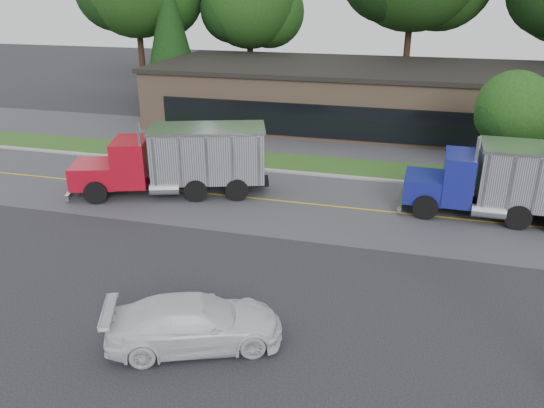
{
  "coord_description": "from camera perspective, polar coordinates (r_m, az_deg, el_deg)",
  "views": [
    {
      "loc": [
        5.09,
        -14.07,
        9.64
      ],
      "look_at": [
        0.11,
        4.32,
        1.8
      ],
      "focal_mm": 35.0,
      "sensor_mm": 36.0,
      "label": 1
    }
  ],
  "objects": [
    {
      "name": "dump_truck_blue",
      "position": [
        25.38,
        23.8,
        2.42
      ],
      "size": [
        7.73,
        2.85,
        3.36
      ],
      "rotation": [
        0.0,
        0.0,
        3.11
      ],
      "color": "black",
      "rests_on": "ground"
    },
    {
      "name": "dump_truck_red",
      "position": [
        26.45,
        -9.69,
        4.82
      ],
      "size": [
        9.69,
        5.33,
        3.36
      ],
      "rotation": [
        0.0,
        0.0,
        3.46
      ],
      "color": "black",
      "rests_on": "ground"
    },
    {
      "name": "road",
      "position": [
        25.51,
        2.5,
        0.14
      ],
      "size": [
        60.0,
        8.0,
        0.02
      ],
      "primitive_type": "cube",
      "color": "#525257",
      "rests_on": "ground"
    },
    {
      "name": "tree_far_b",
      "position": [
        50.46,
        -2.25,
        20.62
      ],
      "size": [
        8.92,
        8.39,
        12.72
      ],
      "color": "#382619",
      "rests_on": "ground"
    },
    {
      "name": "tree_verge",
      "position": [
        30.13,
        24.63,
        8.97
      ],
      "size": [
        4.07,
        3.83,
        5.81
      ],
      "color": "#382619",
      "rests_on": "ground"
    },
    {
      "name": "strip_mall",
      "position": [
        40.9,
        10.74,
        11.22
      ],
      "size": [
        32.0,
        12.0,
        4.0
      ],
      "primitive_type": "cube",
      "color": "#8F6F58",
      "rests_on": "ground"
    },
    {
      "name": "center_line",
      "position": [
        25.51,
        2.5,
        0.14
      ],
      "size": [
        60.0,
        0.12,
        0.01
      ],
      "primitive_type": "cube",
      "color": "gold",
      "rests_on": "ground"
    },
    {
      "name": "ground",
      "position": [
        17.79,
        -4.06,
        -10.5
      ],
      "size": [
        140.0,
        140.0,
        0.0
      ],
      "primitive_type": "plane",
      "color": "#35353B",
      "rests_on": "ground"
    },
    {
      "name": "evergreen_left",
      "position": [
        48.97,
        -10.95,
        17.98
      ],
      "size": [
        4.98,
        4.98,
        11.31
      ],
      "color": "#382619",
      "rests_on": "ground"
    },
    {
      "name": "curb",
      "position": [
        29.36,
        4.32,
        3.13
      ],
      "size": [
        60.0,
        0.3,
        0.12
      ],
      "primitive_type": "cube",
      "color": "#9E9E99",
      "rests_on": "ground"
    },
    {
      "name": "rally_car",
      "position": [
        15.7,
        -8.31,
        -12.49
      ],
      "size": [
        5.42,
        3.85,
        1.46
      ],
      "primitive_type": "imported",
      "rotation": [
        0.0,
        0.0,
        1.97
      ],
      "color": "silver",
      "rests_on": "ground"
    },
    {
      "name": "grass_verge",
      "position": [
        31.04,
        4.96,
        4.19
      ],
      "size": [
        60.0,
        3.4,
        0.03
      ],
      "primitive_type": "cube",
      "color": "#2A5A1F",
      "rests_on": "ground"
    },
    {
      "name": "far_parking",
      "position": [
        35.77,
        6.44,
        6.59
      ],
      "size": [
        60.0,
        7.0,
        0.02
      ],
      "primitive_type": "cube",
      "color": "#525257",
      "rests_on": "ground"
    }
  ]
}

